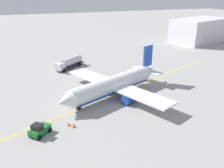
{
  "coord_description": "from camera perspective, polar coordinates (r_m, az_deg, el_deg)",
  "views": [
    {
      "loc": [
        17.55,
        47.41,
        23.0
      ],
      "look_at": [
        0.0,
        0.0,
        3.0
      ],
      "focal_mm": 39.05,
      "sensor_mm": 36.0,
      "label": 1
    }
  ],
  "objects": [
    {
      "name": "fuel_tanker",
      "position": [
        75.77,
        -9.93,
        4.96
      ],
      "size": [
        10.2,
        8.83,
        3.15
      ],
      "color": "#2D2D33",
      "rests_on": "ground"
    },
    {
      "name": "pushback_tug",
      "position": [
        43.04,
        -16.67,
        -10.17
      ],
      "size": [
        4.05,
        4.01,
        2.2
      ],
      "color": "#196B28",
      "rests_on": "ground"
    },
    {
      "name": "safety_cone_wingtip",
      "position": [
        44.18,
        -8.95,
        -9.54
      ],
      "size": [
        0.64,
        0.64,
        0.71
      ],
      "primitive_type": "cone",
      "color": "#F2590F",
      "rests_on": "ground"
    },
    {
      "name": "safety_cone_nose",
      "position": [
        44.77,
        -10.12,
        -9.23
      ],
      "size": [
        0.58,
        0.58,
        0.64
      ],
      "primitive_type": "cone",
      "color": "#F2590F",
      "rests_on": "ground"
    },
    {
      "name": "distant_hangar",
      "position": [
        119.57,
        19.87,
        11.76
      ],
      "size": [
        29.3,
        21.32,
        10.34
      ],
      "color": "silver",
      "rests_on": "ground"
    },
    {
      "name": "airplane",
      "position": [
        54.8,
        0.36,
        -0.19
      ],
      "size": [
        28.28,
        29.15,
        9.72
      ],
      "color": "white",
      "rests_on": "ground"
    },
    {
      "name": "taxi_line_marking",
      "position": [
        55.54,
        0.0,
        -2.87
      ],
      "size": [
        73.72,
        32.66,
        0.01
      ],
      "primitive_type": "cube",
      "rotation": [
        0.0,
        0.0,
        0.41
      ],
      "color": "yellow",
      "rests_on": "ground"
    },
    {
      "name": "refueling_worker",
      "position": [
        69.7,
        -8.31,
        2.8
      ],
      "size": [
        0.53,
        0.62,
        1.71
      ],
      "color": "navy",
      "rests_on": "ground"
    },
    {
      "name": "ground_plane",
      "position": [
        55.54,
        0.0,
        -2.88
      ],
      "size": [
        400.0,
        400.0,
        0.0
      ],
      "primitive_type": "plane",
      "color": "#9E9B96"
    }
  ]
}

